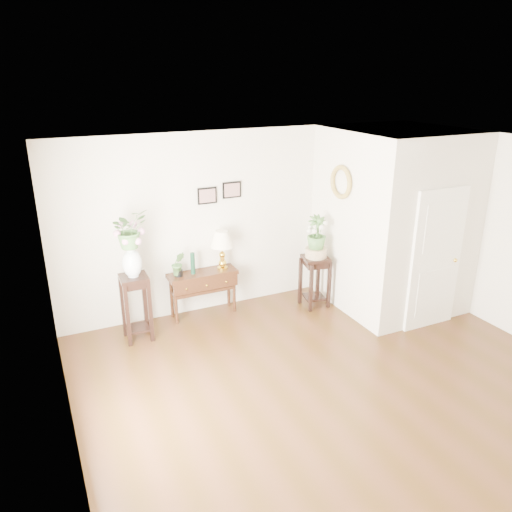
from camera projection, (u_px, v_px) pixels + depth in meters
floor at (340, 388)px, 6.04m from camera, size 6.00×5.50×0.02m
ceiling at (356, 155)px, 5.06m from camera, size 6.00×5.50×0.02m
wall_back at (246, 219)px, 7.88m from camera, size 6.00×0.02×2.80m
wall_left at (62, 340)px, 4.35m from camera, size 0.02×5.50×2.80m
partition at (392, 219)px, 7.89m from camera, size 1.80×1.95×2.80m
door at (436, 260)px, 7.17m from camera, size 0.90×0.05×2.10m
art_print_left at (207, 196)px, 7.45m from camera, size 0.30×0.02×0.25m
art_print_right at (232, 190)px, 7.59m from camera, size 0.30×0.02×0.25m
wall_ornament at (341, 182)px, 7.40m from camera, size 0.07×0.51×0.51m
console_table at (203, 293)px, 7.75m from camera, size 1.07×0.36×0.71m
table_lamp at (222, 247)px, 7.64m from camera, size 0.43×0.43×0.62m
green_vase at (193, 263)px, 7.51m from camera, size 0.08×0.08×0.34m
potted_plant at (178, 265)px, 7.41m from camera, size 0.22×0.19×0.37m
plant_stand_a at (136, 308)px, 7.00m from camera, size 0.39×0.39×0.96m
porcelain_vase at (132, 261)px, 6.75m from camera, size 0.30×0.30×0.46m
lily_arrangement at (129, 230)px, 6.60m from camera, size 0.60×0.57×0.52m
plant_stand_b at (315, 281)px, 8.02m from camera, size 0.47×0.47×0.84m
ceramic_bowl at (316, 252)px, 7.85m from camera, size 0.39×0.39×0.15m
narcissus at (317, 233)px, 7.74m from camera, size 0.34×0.34×0.55m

